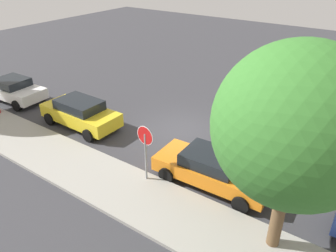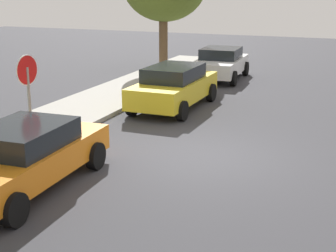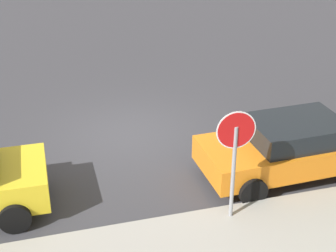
{
  "view_description": "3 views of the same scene",
  "coord_description": "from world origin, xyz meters",
  "px_view_note": "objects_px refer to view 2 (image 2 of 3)",
  "views": [
    {
      "loc": [
        -7.88,
        12.43,
        8.16
      ],
      "look_at": [
        -0.26,
        1.49,
        0.98
      ],
      "focal_mm": 35.0,
      "sensor_mm": 36.0,
      "label": 1
    },
    {
      "loc": [
        -11.68,
        -3.61,
        4.22
      ],
      "look_at": [
        -0.68,
        0.73,
        0.89
      ],
      "focal_mm": 55.0,
      "sensor_mm": 36.0,
      "label": 2
    },
    {
      "loc": [
        2.36,
        12.18,
        6.52
      ],
      "look_at": [
        -0.67,
        1.4,
        0.83
      ],
      "focal_mm": 55.0,
      "sensor_mm": 36.0,
      "label": 3
    }
  ],
  "objects_px": {
    "parked_car_yellow": "(174,86)",
    "parked_car_white": "(220,63)",
    "stop_sign": "(28,86)",
    "fire_hydrant": "(175,72)",
    "parked_car_orange": "(23,156)"
  },
  "relations": [
    {
      "from": "parked_car_white",
      "to": "fire_hydrant",
      "type": "bearing_deg",
      "value": 120.71
    },
    {
      "from": "parked_car_orange",
      "to": "parked_car_yellow",
      "type": "height_order",
      "value": "parked_car_yellow"
    },
    {
      "from": "parked_car_orange",
      "to": "parked_car_white",
      "type": "xyz_separation_m",
      "value": [
        13.71,
        -0.36,
        0.01
      ]
    },
    {
      "from": "parked_car_yellow",
      "to": "parked_car_white",
      "type": "height_order",
      "value": "parked_car_yellow"
    },
    {
      "from": "parked_car_orange",
      "to": "parked_car_white",
      "type": "bearing_deg",
      "value": -1.5
    },
    {
      "from": "stop_sign",
      "to": "parked_car_white",
      "type": "height_order",
      "value": "stop_sign"
    },
    {
      "from": "parked_car_orange",
      "to": "parked_car_yellow",
      "type": "relative_size",
      "value": 1.05
    },
    {
      "from": "stop_sign",
      "to": "parked_car_white",
      "type": "relative_size",
      "value": 0.62
    },
    {
      "from": "stop_sign",
      "to": "fire_hydrant",
      "type": "relative_size",
      "value": 3.48
    },
    {
      "from": "parked_car_orange",
      "to": "fire_hydrant",
      "type": "bearing_deg",
      "value": 6.31
    },
    {
      "from": "parked_car_orange",
      "to": "parked_car_yellow",
      "type": "distance_m",
      "value": 7.87
    },
    {
      "from": "stop_sign",
      "to": "parked_car_orange",
      "type": "distance_m",
      "value": 2.75
    },
    {
      "from": "stop_sign",
      "to": "parked_car_yellow",
      "type": "distance_m",
      "value": 6.03
    },
    {
      "from": "parked_car_orange",
      "to": "fire_hydrant",
      "type": "height_order",
      "value": "parked_car_orange"
    },
    {
      "from": "stop_sign",
      "to": "parked_car_white",
      "type": "distance_m",
      "value": 11.71
    }
  ]
}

